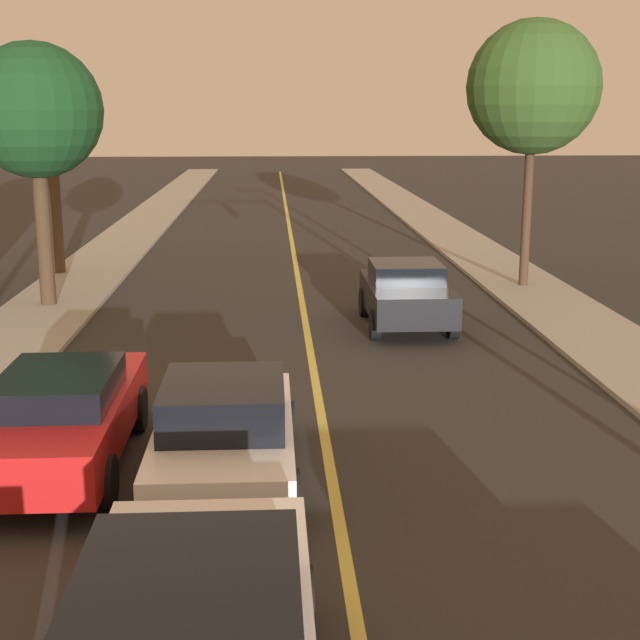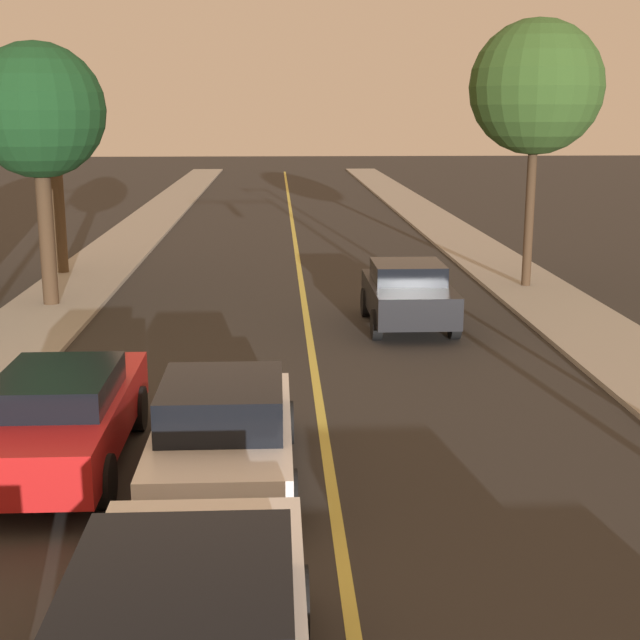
# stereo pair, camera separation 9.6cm
# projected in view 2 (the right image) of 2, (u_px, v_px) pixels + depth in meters

# --- Properties ---
(road_surface) EXTENTS (10.64, 80.00, 0.01)m
(road_surface) POSITION_uv_depth(u_px,v_px,m) (294.00, 232.00, 38.08)
(road_surface) COLOR #2D2B28
(road_surface) RESTS_ON ground
(sidewalk_left) EXTENTS (2.50, 80.00, 0.12)m
(sidewalk_left) POSITION_uv_depth(u_px,v_px,m) (139.00, 231.00, 37.76)
(sidewalk_left) COLOR #9E998E
(sidewalk_left) RESTS_ON ground
(sidewalk_right) EXTENTS (2.50, 80.00, 0.12)m
(sidewalk_right) POSITION_uv_depth(u_px,v_px,m) (446.00, 229.00, 38.38)
(sidewalk_right) COLOR #9E998E
(sidewalk_right) RESTS_ON ground
(car_near_lane_second) EXTENTS (2.00, 4.36, 1.48)m
(car_near_lane_second) POSITION_uv_depth(u_px,v_px,m) (223.00, 429.00, 12.36)
(car_near_lane_second) COLOR white
(car_near_lane_second) RESTS_ON ground
(car_outer_lane_second) EXTENTS (1.90, 4.70, 1.49)m
(car_outer_lane_second) POSITION_uv_depth(u_px,v_px,m) (63.00, 415.00, 12.82)
(car_outer_lane_second) COLOR red
(car_outer_lane_second) RESTS_ON ground
(car_far_oncoming) EXTENTS (2.00, 3.86, 1.54)m
(car_far_oncoming) POSITION_uv_depth(u_px,v_px,m) (408.00, 294.00, 21.21)
(car_far_oncoming) COLOR black
(car_far_oncoming) RESTS_ON ground
(tree_left_near) EXTENTS (2.42, 2.42, 6.26)m
(tree_left_near) POSITION_uv_depth(u_px,v_px,m) (52.00, 111.00, 26.80)
(tree_left_near) COLOR #4C3823
(tree_left_near) RESTS_ON ground
(tree_left_far) EXTENTS (3.38, 3.38, 6.64)m
(tree_left_far) POSITION_uv_depth(u_px,v_px,m) (38.00, 112.00, 22.26)
(tree_left_far) COLOR #3D2B1C
(tree_left_far) RESTS_ON ground
(tree_right_near) EXTENTS (3.70, 3.70, 7.42)m
(tree_right_near) POSITION_uv_depth(u_px,v_px,m) (536.00, 88.00, 24.55)
(tree_right_near) COLOR #3D2B1C
(tree_right_near) RESTS_ON ground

